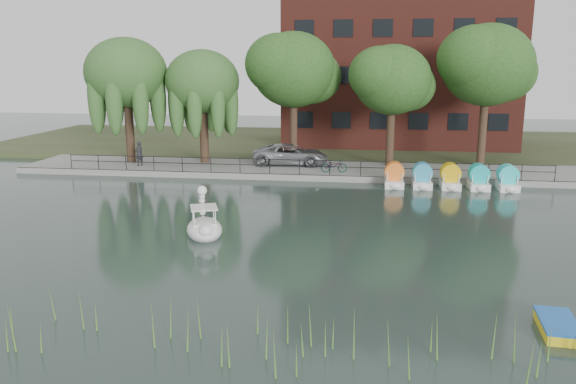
% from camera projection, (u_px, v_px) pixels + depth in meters
% --- Properties ---
extents(ground_plane, '(120.00, 120.00, 0.00)m').
position_uv_depth(ground_plane, '(264.00, 241.00, 24.29)').
color(ground_plane, '#31423F').
extents(promenade, '(40.00, 6.00, 0.40)m').
position_uv_depth(promenade, '(304.00, 170.00, 39.71)').
color(promenade, gray).
rests_on(promenade, ground_plane).
extents(kerb, '(40.00, 0.25, 0.40)m').
position_uv_depth(kerb, '(299.00, 178.00, 36.86)').
color(kerb, gray).
rests_on(kerb, ground_plane).
extents(land_strip, '(60.00, 22.00, 0.36)m').
position_uv_depth(land_strip, '(320.00, 143.00, 53.23)').
color(land_strip, '#47512D').
rests_on(land_strip, ground_plane).
extents(railing, '(32.00, 0.05, 1.00)m').
position_uv_depth(railing, '(299.00, 163.00, 36.84)').
color(railing, black).
rests_on(railing, promenade).
extents(apartment_building, '(20.00, 10.07, 18.00)m').
position_uv_depth(apartment_building, '(399.00, 43.00, 50.24)').
color(apartment_building, '#4C1E16').
rests_on(apartment_building, land_strip).
extents(willow_left, '(5.88, 5.88, 9.01)m').
position_uv_depth(willow_left, '(126.00, 73.00, 40.42)').
color(willow_left, '#473323').
rests_on(willow_left, promenade).
extents(willow_mid, '(5.32, 5.32, 8.15)m').
position_uv_depth(willow_mid, '(202.00, 82.00, 40.32)').
color(willow_mid, '#473323').
rests_on(willow_mid, promenade).
extents(broadleaf_center, '(6.00, 6.00, 9.25)m').
position_uv_depth(broadleaf_center, '(294.00, 70.00, 40.24)').
color(broadleaf_center, '#473323').
rests_on(broadleaf_center, promenade).
extents(broadleaf_right, '(5.40, 5.40, 8.32)m').
position_uv_depth(broadleaf_right, '(392.00, 80.00, 38.99)').
color(broadleaf_right, '#473323').
rests_on(broadleaf_right, promenade).
extents(broadleaf_far, '(6.30, 6.30, 9.71)m').
position_uv_depth(broadleaf_far, '(488.00, 66.00, 38.87)').
color(broadleaf_far, '#473323').
rests_on(broadleaf_far, promenade).
extents(minivan, '(3.09, 6.30, 1.72)m').
position_uv_depth(minivan, '(290.00, 153.00, 40.34)').
color(minivan, gray).
rests_on(minivan, promenade).
extents(bicycle, '(0.83, 1.79, 1.00)m').
position_uv_depth(bicycle, '(334.00, 165.00, 37.59)').
color(bicycle, gray).
rests_on(bicycle, promenade).
extents(pedestrian, '(0.78, 0.86, 1.98)m').
position_uv_depth(pedestrian, '(139.00, 152.00, 39.90)').
color(pedestrian, black).
rests_on(pedestrian, promenade).
extents(swan_boat, '(2.32, 2.87, 2.11)m').
position_uv_depth(swan_boat, '(204.00, 225.00, 25.02)').
color(swan_boat, white).
rests_on(swan_boat, ground_plane).
extents(pedal_boat_row, '(7.95, 1.70, 1.40)m').
position_uv_depth(pedal_boat_row, '(450.00, 178.00, 34.58)').
color(pedal_boat_row, white).
rests_on(pedal_boat_row, ground_plane).
extents(yellow_rowboat, '(1.16, 2.04, 0.36)m').
position_uv_depth(yellow_rowboat, '(558.00, 326.00, 16.02)').
color(yellow_rowboat, yellow).
rests_on(yellow_rowboat, ground_plane).
extents(reed_bank, '(24.00, 2.40, 1.20)m').
position_uv_depth(reed_bank, '(275.00, 333.00, 14.72)').
color(reed_bank, '#669938').
rests_on(reed_bank, ground_plane).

